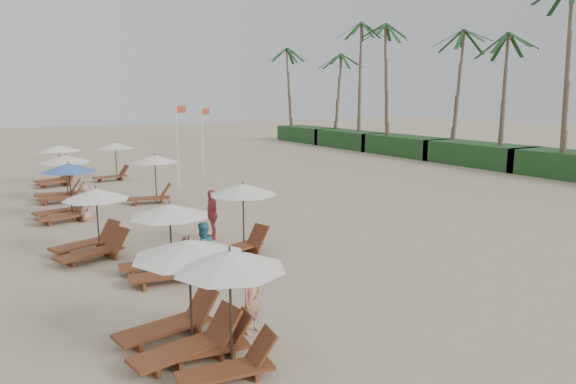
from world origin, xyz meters
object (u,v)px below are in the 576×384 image
beachgoer_mid_a (203,251)px  lounger_station_4 (64,193)px  beachgoer_far_a (212,214)px  lounger_station_3 (89,226)px  lounger_station_6 (56,164)px  inland_station_0 (240,210)px  inland_station_1 (152,174)px  lounger_station_5 (61,178)px  flag_pole_near (178,141)px  lounger_station_1 (178,298)px  lounger_station_0 (221,309)px  lounger_station_2 (163,241)px  beachgoer_far_b (86,202)px  beachgoer_near (252,299)px  inland_station_2 (113,157)px

beachgoer_mid_a → lounger_station_4: bearing=-89.3°
beachgoer_far_a → lounger_station_3: bearing=-73.9°
lounger_station_6 → inland_station_0: 17.29m
inland_station_0 → inland_station_1: (0.01, 9.47, -0.03)m
lounger_station_3 → lounger_station_5: 9.91m
inland_station_1 → flag_pole_near: bearing=52.4°
lounger_station_5 → inland_station_1: (3.66, -2.52, 0.25)m
lounger_station_1 → lounger_station_0: bearing=-70.6°
lounger_station_2 → flag_pole_near: size_ratio=0.55×
inland_station_1 → beachgoer_far_a: (-0.13, -7.45, -0.49)m
lounger_station_1 → flag_pole_near: bearing=70.4°
inland_station_0 → beachgoer_far_a: (-0.12, 2.03, -0.51)m
beachgoer_far_b → beachgoer_far_a: bearing=-140.5°
beachgoer_near → beachgoer_mid_a: beachgoer_mid_a is taller
lounger_station_2 → lounger_station_3: bearing=113.8°
lounger_station_6 → inland_station_2: bearing=3.2°
lounger_station_5 → beachgoer_near: size_ratio=1.84×
inland_station_0 → beachgoer_far_b: 7.94m
lounger_station_5 → flag_pole_near: flag_pole_near is taller
lounger_station_0 → beachgoer_far_b: lounger_station_0 is taller
lounger_station_0 → inland_station_2: 23.93m
lounger_station_5 → inland_station_0: inland_station_0 is taller
lounger_station_1 → inland_station_0: bearing=53.4°
inland_station_2 → beachgoer_far_b: size_ratio=1.72×
beachgoer_near → beachgoer_far_a: 7.78m
beachgoer_mid_a → lounger_station_0: bearing=59.8°
lounger_station_1 → inland_station_1: 15.33m
lounger_station_5 → inland_station_1: bearing=-34.6°
lounger_station_3 → inland_station_2: size_ratio=0.97×
flag_pole_near → inland_station_2: bearing=118.1°
lounger_station_1 → beachgoer_mid_a: bearing=61.5°
lounger_station_0 → lounger_station_3: lounger_station_0 is taller
lounger_station_3 → lounger_station_6: (1.04, 14.89, 0.20)m
lounger_station_3 → beachgoer_near: bearing=-75.9°
lounger_station_1 → lounger_station_4: (-0.18, 13.17, 0.00)m
lounger_station_1 → lounger_station_6: lounger_station_6 is taller
beachgoer_near → lounger_station_4: bearing=75.3°
lounger_station_1 → lounger_station_3: bearing=92.3°
lounger_station_5 → beachgoer_mid_a: size_ratio=1.72×
beachgoer_far_a → flag_pole_near: size_ratio=0.38×
lounger_station_2 → lounger_station_5: lounger_station_5 is taller
lounger_station_5 → beachgoer_far_a: (3.52, -9.97, -0.24)m
flag_pole_near → lounger_station_2: bearing=-111.2°
lounger_station_6 → beachgoer_near: bearing=-87.9°
lounger_station_5 → lounger_station_6: (0.43, 5.00, 0.07)m
lounger_station_0 → lounger_station_5: bearing=90.3°
lounger_station_1 → beachgoer_far_a: lounger_station_1 is taller
lounger_station_4 → lounger_station_3: bearing=-91.2°
lounger_station_3 → beachgoer_far_a: bearing=-1.0°
inland_station_0 → inland_station_2: bearing=90.1°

